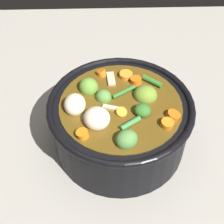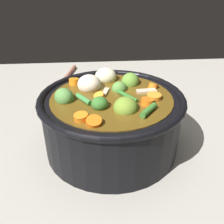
% 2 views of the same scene
% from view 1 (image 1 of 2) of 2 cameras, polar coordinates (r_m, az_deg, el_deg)
% --- Properties ---
extents(ground_plane, '(1.10, 1.10, 0.00)m').
position_cam_1_polar(ground_plane, '(0.68, 1.34, -5.27)').
color(ground_plane, '#9E998E').
extents(cooking_pot, '(0.28, 0.28, 0.14)m').
position_cam_1_polar(cooking_pot, '(0.63, 1.39, -1.80)').
color(cooking_pot, black).
rests_on(cooking_pot, ground_plane).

